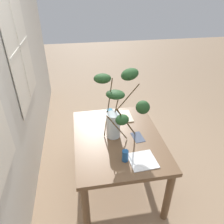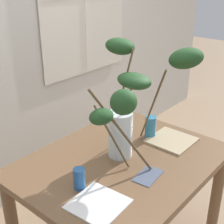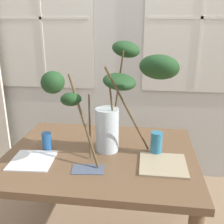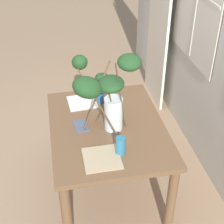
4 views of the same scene
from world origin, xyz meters
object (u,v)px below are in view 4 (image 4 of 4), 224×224
at_px(vase_with_branches, 106,92).
at_px(drinking_glass_blue_right, 120,146).
at_px(plate_square_left, 82,102).
at_px(dining_table, 107,136).
at_px(plate_square_right, 102,158).
at_px(drinking_glass_blue_left, 101,97).

xyz_separation_m(vase_with_branches, drinking_glass_blue_right, (0.26, 0.05, -0.31)).
relative_size(drinking_glass_blue_right, plate_square_left, 0.58).
relative_size(dining_table, vase_with_branches, 1.51).
height_order(drinking_glass_blue_right, plate_square_right, drinking_glass_blue_right).
bearing_deg(drinking_glass_blue_left, vase_with_branches, -3.01).
height_order(vase_with_branches, drinking_glass_blue_right, vase_with_branches).
bearing_deg(plate_square_right, drinking_glass_blue_right, 104.47).
bearing_deg(drinking_glass_blue_right, dining_table, -174.30).
distance_m(vase_with_branches, drinking_glass_blue_right, 0.41).
distance_m(drinking_glass_blue_right, plate_square_left, 0.77).
bearing_deg(drinking_glass_blue_left, plate_square_left, -101.60).
bearing_deg(plate_square_left, drinking_glass_blue_right, 14.95).
xyz_separation_m(drinking_glass_blue_right, plate_square_left, (-0.74, -0.20, -0.07)).
distance_m(dining_table, plate_square_right, 0.42).
bearing_deg(vase_with_branches, dining_table, 167.51).
relative_size(drinking_glass_blue_right, plate_square_right, 0.54).
xyz_separation_m(drinking_glass_blue_left, plate_square_left, (-0.03, -0.17, -0.05)).
xyz_separation_m(dining_table, drinking_glass_blue_left, (-0.35, 0.00, 0.17)).
distance_m(drinking_glass_blue_left, plate_square_left, 0.18).
bearing_deg(dining_table, plate_square_left, -157.31).
xyz_separation_m(vase_with_branches, plate_square_left, (-0.48, -0.14, -0.38)).
relative_size(dining_table, drinking_glass_blue_right, 8.29).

